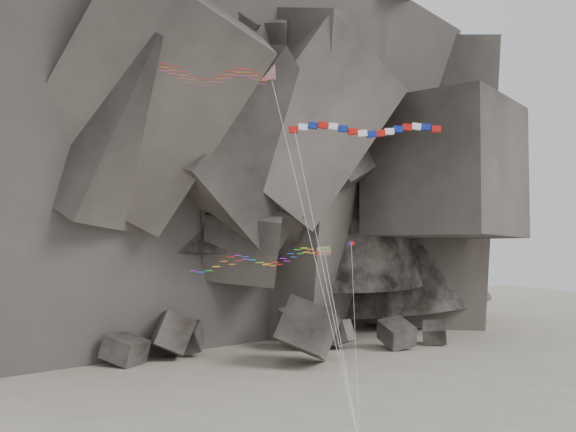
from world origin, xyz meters
name	(u,v)px	position (x,y,z in m)	size (l,w,h in m)	color
headland	(161,96)	(0.00, 70.00, 42.00)	(110.00, 70.00, 84.00)	#5B514A
boulder_field	(260,342)	(6.71, 34.07, 2.18)	(76.84, 19.32, 9.15)	#47423F
delta_kite	(212,74)	(-8.76, 1.02, 28.55)	(12.90, 8.09, 28.19)	red
banner_kite	(365,130)	(4.21, 0.38, 24.95)	(12.22, 9.37, 23.99)	red
parafoil_kite	(255,260)	(-4.58, 2.94, 14.21)	(12.31, 9.86, 13.63)	yellow
pennant_kite	(353,284)	(1.71, -2.08, 12.43)	(2.65, 5.80, 14.05)	red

